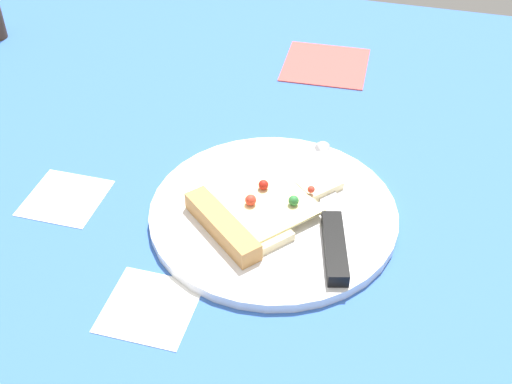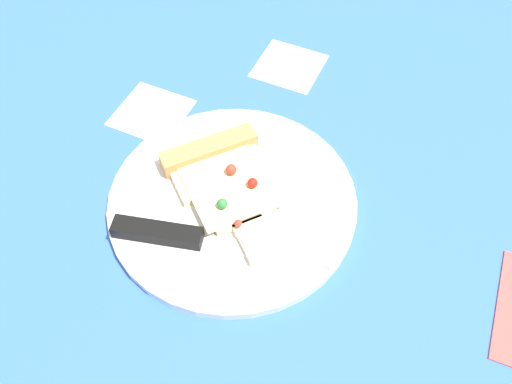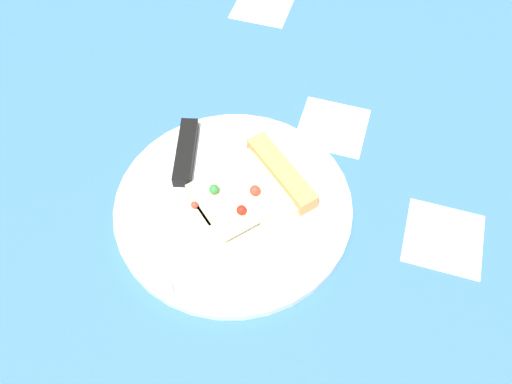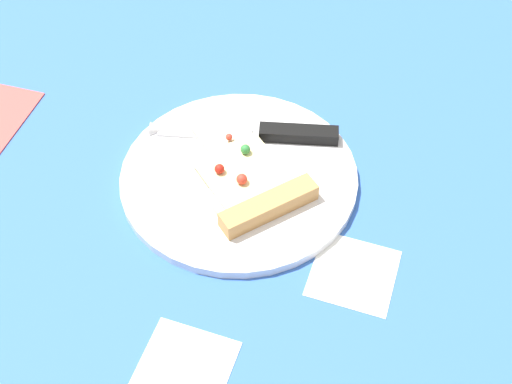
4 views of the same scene
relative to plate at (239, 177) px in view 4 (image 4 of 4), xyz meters
The scene contains 4 objects.
ground_plane 9.29cm from the plate, 169.40° to the left, with size 143.96×143.96×3.00cm.
plate is the anchor object (origin of this frame).
pizza_slice 2.94cm from the plate, 139.28° to the left, with size 18.29×17.24×2.59cm.
knife 7.04cm from the plate, 95.97° to the right, with size 23.76×8.05×2.45cm.
Camera 4 is at (-10.51, 48.89, 61.57)cm, focal length 46.88 mm.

